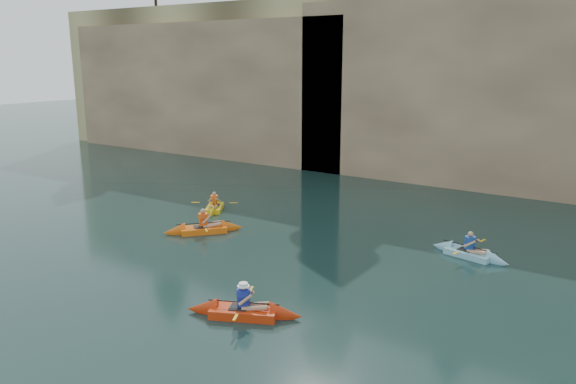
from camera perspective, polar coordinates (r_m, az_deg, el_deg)
The scene contains 10 objects.
ground at distance 16.69m, azimuth -8.83°, elevation -13.72°, with size 160.00×160.00×0.00m, color black.
cliff at distance 42.13m, azimuth 19.78°, elevation 10.61°, with size 70.00×16.00×12.00m, color tan.
cliff_slab_west at distance 45.09m, azimuth -8.77°, elevation 10.46°, with size 26.00×2.40×10.56m, color tan.
cliff_slab_center at distance 34.49m, azimuth 19.97°, elevation 9.61°, with size 24.00×2.40×11.40m, color tan.
sea_cave_west at distance 43.59m, azimuth -7.22°, elevation 6.08°, with size 4.50×1.00×4.00m, color black.
sea_cave_center at distance 36.23m, azimuth 9.95°, elevation 3.83°, with size 3.50×1.00×3.20m, color black.
main_kayaker at distance 17.28m, azimuth -4.51°, elevation -11.94°, with size 3.58×2.23×1.32m.
kayaker_orange at distance 25.26m, azimuth -8.57°, elevation -3.72°, with size 2.96×3.18×1.35m.
kayaker_ltblue_near at distance 23.13m, azimuth 17.93°, elevation -5.91°, with size 3.32×2.46×1.28m.
kayaker_yellow at distance 28.79m, azimuth -7.46°, elevation -1.56°, with size 2.15×2.85×1.19m.
Camera 1 is at (10.14, -10.86, 7.61)m, focal length 35.00 mm.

